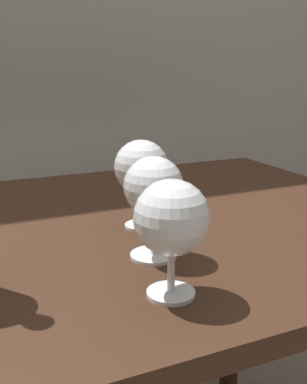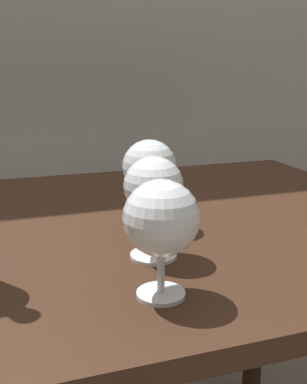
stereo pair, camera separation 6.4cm
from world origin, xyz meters
The scene contains 4 objects.
dining_table centered at (0.00, 0.00, 0.64)m, with size 1.25×0.78×0.74m.
wine_glass_port centered at (0.05, -0.27, 0.84)m, with size 0.09×0.09×0.14m.
wine_glass_chardonnay centered at (0.08, -0.16, 0.84)m, with size 0.08×0.08×0.15m.
wine_glass_cabernet centered at (0.11, -0.04, 0.84)m, with size 0.09×0.09×0.15m.
Camera 2 is at (-0.12, -0.74, 1.01)m, focal length 43.68 mm.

